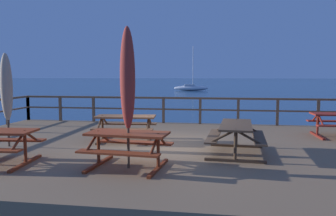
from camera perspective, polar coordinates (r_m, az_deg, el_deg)
name	(u,v)px	position (r m, az deg, el deg)	size (l,w,h in m)	color
ground_plane	(164,169)	(9.71, -0.62, -10.37)	(600.00, 600.00, 0.00)	navy
wooden_deck	(164,157)	(9.63, -0.63, -8.39)	(14.07, 9.14, 0.69)	#846647
railing_waterside_far	(182,106)	(13.78, 2.36, 0.40)	(13.87, 0.10, 1.09)	brown
picnic_table_mid_centre	(126,123)	(10.19, -7.27, -2.50)	(1.91, 1.57, 0.78)	brown
picnic_table_front_left	(128,142)	(7.25, -6.93, -5.82)	(1.84, 1.55, 0.78)	#993819
picnic_table_back_left	(236,132)	(8.60, 11.57, -4.02)	(1.53, 2.11, 0.78)	brown
patio_umbrella_short_back	(6,87)	(10.22, -25.91, 3.19)	(0.32, 0.32, 2.60)	#4C3828
patio_umbrella_tall_back_right	(128,79)	(7.05, -6.93, 4.96)	(0.32, 0.32, 3.00)	#4C3828
sailboat_distant	(191,88)	(58.59, 3.96, 3.47)	(6.17, 2.45, 7.72)	silver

